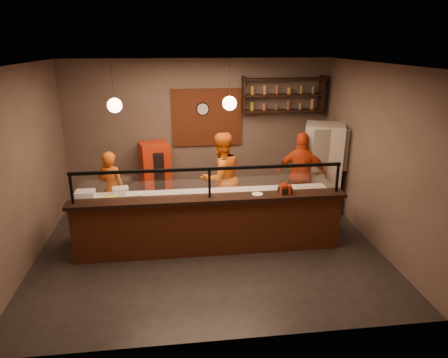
{
  "coord_description": "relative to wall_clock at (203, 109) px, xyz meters",
  "views": [
    {
      "loc": [
        -0.52,
        -6.53,
        3.55
      ],
      "look_at": [
        0.32,
        0.3,
        1.16
      ],
      "focal_mm": 32.0,
      "sensor_mm": 36.0,
      "label": 1
    }
  ],
  "objects": [
    {
      "name": "sneeze_guard",
      "position": [
        -0.1,
        -2.76,
        -0.73
      ],
      "size": [
        4.5,
        0.05,
        0.52
      ],
      "color": "white",
      "rests_on": "counter_ledge"
    },
    {
      "name": "pendant_left",
      "position": [
        -1.6,
        -2.26,
        0.45
      ],
      "size": [
        0.24,
        0.24,
        0.77
      ],
      "color": "black",
      "rests_on": "ceiling"
    },
    {
      "name": "cook_left",
      "position": [
        -1.94,
        -1.32,
        -1.33
      ],
      "size": [
        0.65,
        0.55,
        1.53
      ],
      "primitive_type": "imported",
      "rotation": [
        0.0,
        0.0,
        2.76
      ],
      "color": "orange",
      "rests_on": "floor"
    },
    {
      "name": "service_counter",
      "position": [
        -0.1,
        -2.76,
        -1.6
      ],
      "size": [
        4.6,
        0.25,
        1.0
      ],
      "primitive_type": "cube",
      "color": "brown",
      "rests_on": "floor"
    },
    {
      "name": "floor",
      "position": [
        -0.1,
        -2.46,
        -2.1
      ],
      "size": [
        6.0,
        6.0,
        0.0
      ],
      "primitive_type": "plane",
      "color": "black",
      "rests_on": "ground"
    },
    {
      "name": "prep_tub_a",
      "position": [
        -2.25,
        -2.21,
        -1.12
      ],
      "size": [
        0.33,
        0.27,
        0.16
      ],
      "primitive_type": "cube",
      "rotation": [
        0.0,
        0.0,
        0.04
      ],
      "color": "white",
      "rests_on": "worktop"
    },
    {
      "name": "ceiling",
      "position": [
        -0.1,
        -2.46,
        1.1
      ],
      "size": [
        6.0,
        6.0,
        0.0
      ],
      "primitive_type": "plane",
      "rotation": [
        3.14,
        0.0,
        0.0
      ],
      "color": "#352D29",
      "rests_on": "wall_back"
    },
    {
      "name": "cook_right",
      "position": [
        1.95,
        -1.34,
        -1.2
      ],
      "size": [
        1.14,
        0.77,
        1.8
      ],
      "primitive_type": "imported",
      "rotation": [
        0.0,
        0.0,
        2.8
      ],
      "color": "red",
      "rests_on": "floor"
    },
    {
      "name": "pizza_dough",
      "position": [
        0.7,
        -2.31,
        -1.19
      ],
      "size": [
        0.6,
        0.6,
        0.01
      ],
      "primitive_type": "cylinder",
      "rotation": [
        0.0,
        0.0,
        -0.12
      ],
      "color": "beige",
      "rests_on": "worktop"
    },
    {
      "name": "pendant_right",
      "position": [
        0.3,
        -2.26,
        0.45
      ],
      "size": [
        0.24,
        0.24,
        0.77
      ],
      "color": "black",
      "rests_on": "ceiling"
    },
    {
      "name": "condiment_caddy",
      "position": [
        1.21,
        -2.73,
        -0.98
      ],
      "size": [
        0.24,
        0.22,
        0.11
      ],
      "primitive_type": "cube",
      "rotation": [
        0.0,
        0.0,
        0.32
      ],
      "color": "black",
      "rests_on": "counter_ledge"
    },
    {
      "name": "wall_front",
      "position": [
        -0.1,
        -4.96,
        -0.5
      ],
      "size": [
        6.0,
        0.0,
        6.0
      ],
      "primitive_type": "plane",
      "rotation": [
        -1.57,
        0.0,
        0.0
      ],
      "color": "#6B594E",
      "rests_on": "floor"
    },
    {
      "name": "wall_right",
      "position": [
        2.9,
        -2.46,
        -0.5
      ],
      "size": [
        0.0,
        5.0,
        5.0
      ],
      "primitive_type": "plane",
      "rotation": [
        1.57,
        0.0,
        -1.57
      ],
      "color": "#6B594E",
      "rests_on": "floor"
    },
    {
      "name": "wall_shelving",
      "position": [
        1.8,
        -0.14,
        0.3
      ],
      "size": [
        1.84,
        0.28,
        0.85
      ],
      "color": "black",
      "rests_on": "wall_back"
    },
    {
      "name": "wall_back",
      "position": [
        -0.1,
        0.04,
        -0.5
      ],
      "size": [
        6.0,
        0.0,
        6.0
      ],
      "primitive_type": "plane",
      "rotation": [
        1.57,
        0.0,
        0.0
      ],
      "color": "#6B594E",
      "rests_on": "floor"
    },
    {
      "name": "small_plate",
      "position": [
        0.72,
        -2.74,
        -1.03
      ],
      "size": [
        0.24,
        0.24,
        0.01
      ],
      "primitive_type": "cylinder",
      "rotation": [
        0.0,
        0.0,
        -0.36
      ],
      "color": "white",
      "rests_on": "counter_ledge"
    },
    {
      "name": "counter_ledge",
      "position": [
        -0.1,
        -2.76,
        -1.07
      ],
      "size": [
        4.7,
        0.37,
        0.06
      ],
      "primitive_type": "cube",
      "color": "black",
      "rests_on": "service_counter"
    },
    {
      "name": "fridge",
      "position": [
        2.5,
        -1.07,
        -1.15
      ],
      "size": [
        1.01,
        0.98,
        1.91
      ],
      "primitive_type": "cube",
      "rotation": [
        0.0,
        0.0,
        -0.36
      ],
      "color": "beige",
      "rests_on": "floor"
    },
    {
      "name": "wall_left",
      "position": [
        -3.1,
        -2.46,
        -0.5
      ],
      "size": [
        0.0,
        5.0,
        5.0
      ],
      "primitive_type": "plane",
      "rotation": [
        1.57,
        0.0,
        1.57
      ],
      "color": "#6B594E",
      "rests_on": "floor"
    },
    {
      "name": "prep_tub_b",
      "position": [
        -1.66,
        -2.06,
        -1.13
      ],
      "size": [
        0.32,
        0.27,
        0.14
      ],
      "primitive_type": "cube",
      "rotation": [
        0.0,
        0.0,
        0.17
      ],
      "color": "white",
      "rests_on": "worktop"
    },
    {
      "name": "brick_patch",
      "position": [
        0.1,
        0.01,
        -0.2
      ],
      "size": [
        1.6,
        0.04,
        1.3
      ],
      "primitive_type": "cube",
      "color": "brown",
      "rests_on": "wall_back"
    },
    {
      "name": "cook_mid",
      "position": [
        0.25,
        -1.43,
        -1.17
      ],
      "size": [
        1.12,
        1.02,
        1.87
      ],
      "primitive_type": "imported",
      "rotation": [
        0.0,
        0.0,
        3.57
      ],
      "color": "orange",
      "rests_on": "floor"
    },
    {
      "name": "worktop",
      "position": [
        -0.1,
        -2.26,
        -1.23
      ],
      "size": [
        4.6,
        0.75,
        0.05
      ],
      "primitive_type": "cube",
      "color": "silver",
      "rests_on": "worktop_cabinet"
    },
    {
      "name": "wall_clock",
      "position": [
        0.0,
        0.0,
        0.0
      ],
      "size": [
        0.3,
        0.04,
        0.3
      ],
      "primitive_type": "cylinder",
      "rotation": [
        1.57,
        0.0,
        0.0
      ],
      "color": "black",
      "rests_on": "wall_back"
    },
    {
      "name": "red_cooler",
      "position": [
        -1.12,
        -0.31,
        -1.39
      ],
      "size": [
        0.74,
        0.7,
        1.43
      ],
      "primitive_type": "cube",
      "rotation": [
        0.0,
        0.0,
        0.27
      ],
      "color": "red",
      "rests_on": "floor"
    },
    {
      "name": "worktop_cabinet",
      "position": [
        -0.1,
        -2.26,
        -1.68
      ],
      "size": [
        4.6,
        0.75,
        0.85
      ],
      "primitive_type": "cube",
      "color": "gray",
      "rests_on": "floor"
    },
    {
      "name": "prep_tub_c",
      "position": [
        -1.38,
        -2.38,
        -1.13
      ],
      "size": [
        0.3,
        0.24,
        0.14
      ],
      "primitive_type": "cube",
      "rotation": [
        0.0,
        0.0,
        0.06
      ],
      "color": "white",
      "rests_on": "worktop"
    },
    {
      "name": "pepper_mill",
      "position": [
        1.3,
        -2.7,
        -0.95
      ],
      "size": [
        0.05,
        0.05,
        0.18
      ],
      "primitive_type": "cylinder",
      "rotation": [
        0.0,
        0.0,
        -0.2
      ],
      "color": "black",
      "rests_on": "counter_ledge"
    },
    {
      "name": "rolling_pin",
      "position": [
        -1.85,
        -2.27,
        -1.17
      ],
      "size": [
        0.35,
        0.3,
        0.07
      ],
      "primitive_type": "cylinder",
      "rotation": [
        0.0,
        1.57,
        0.68
      ],
      "color": "yellow",
      "rests_on": "worktop"
    }
  ]
}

